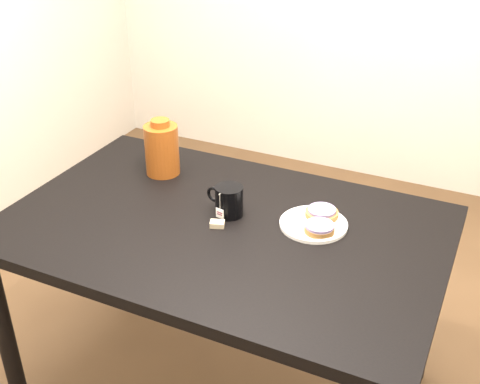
# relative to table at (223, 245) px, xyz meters

# --- Properties ---
(table) EXTENTS (1.40, 0.90, 0.75)m
(table) POSITION_rel_table_xyz_m (0.00, 0.00, 0.00)
(table) COLOR black
(table) RESTS_ON ground_plane
(plate) EXTENTS (0.22, 0.22, 0.02)m
(plate) POSITION_rel_table_xyz_m (0.27, 0.11, 0.09)
(plate) COLOR white
(plate) RESTS_ON table
(bagel_back) EXTENTS (0.11, 0.11, 0.03)m
(bagel_back) POSITION_rel_table_xyz_m (0.28, 0.16, 0.11)
(bagel_back) COLOR brown
(bagel_back) RESTS_ON plate
(bagel_front) EXTENTS (0.12, 0.12, 0.03)m
(bagel_front) POSITION_rel_table_xyz_m (0.30, 0.07, 0.11)
(bagel_front) COLOR brown
(bagel_front) RESTS_ON plate
(mug) EXTENTS (0.14, 0.11, 0.10)m
(mug) POSITION_rel_table_xyz_m (-0.01, 0.06, 0.13)
(mug) COLOR black
(mug) RESTS_ON table
(teabag_pouch) EXTENTS (0.05, 0.05, 0.02)m
(teabag_pouch) POSITION_rel_table_xyz_m (-0.01, -0.02, 0.09)
(teabag_pouch) COLOR #C6B793
(teabag_pouch) RESTS_ON table
(bagel_package) EXTENTS (0.16, 0.16, 0.21)m
(bagel_package) POSITION_rel_table_xyz_m (-0.36, 0.23, 0.18)
(bagel_package) COLOR #63290D
(bagel_package) RESTS_ON table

